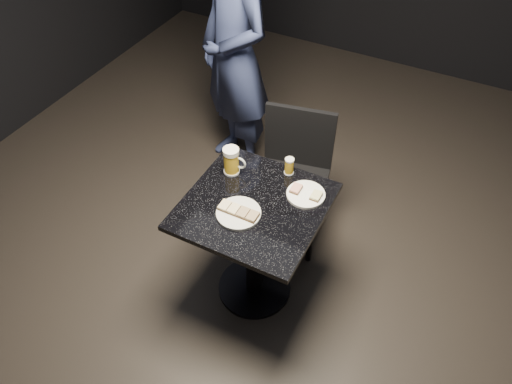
% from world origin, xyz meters
% --- Properties ---
extents(floor, '(6.00, 6.00, 0.00)m').
position_xyz_m(floor, '(0.00, 0.00, 0.00)').
color(floor, black).
rests_on(floor, ground).
extents(plate_large, '(0.23, 0.23, 0.01)m').
position_xyz_m(plate_large, '(-0.04, -0.10, 0.76)').
color(plate_large, silver).
rests_on(plate_large, table).
extents(plate_small, '(0.20, 0.20, 0.01)m').
position_xyz_m(plate_small, '(0.21, 0.18, 0.76)').
color(plate_small, white).
rests_on(plate_small, table).
extents(patron, '(0.80, 0.72, 1.83)m').
position_xyz_m(patron, '(-0.66, 1.00, 0.91)').
color(patron, navy).
rests_on(patron, floor).
extents(table, '(0.70, 0.70, 0.75)m').
position_xyz_m(table, '(0.00, 0.00, 0.51)').
color(table, black).
rests_on(table, floor).
extents(beer_mug, '(0.13, 0.09, 0.16)m').
position_xyz_m(beer_mug, '(-0.22, 0.16, 0.83)').
color(beer_mug, silver).
rests_on(beer_mug, table).
extents(beer_tumbler, '(0.05, 0.05, 0.10)m').
position_xyz_m(beer_tumbler, '(0.06, 0.30, 0.80)').
color(beer_tumbler, silver).
rests_on(beer_tumbler, table).
extents(chair, '(0.51, 0.51, 0.88)m').
position_xyz_m(chair, '(-0.02, 0.57, 0.50)').
color(chair, black).
rests_on(chair, floor).
extents(canapes_on_plate_large, '(0.21, 0.07, 0.02)m').
position_xyz_m(canapes_on_plate_large, '(-0.04, -0.10, 0.77)').
color(canapes_on_plate_large, '#4C3521').
rests_on(canapes_on_plate_large, plate_large).
extents(canapes_on_plate_small, '(0.16, 0.07, 0.02)m').
position_xyz_m(canapes_on_plate_small, '(0.21, 0.18, 0.77)').
color(canapes_on_plate_small, '#4C3521').
rests_on(canapes_on_plate_small, plate_small).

